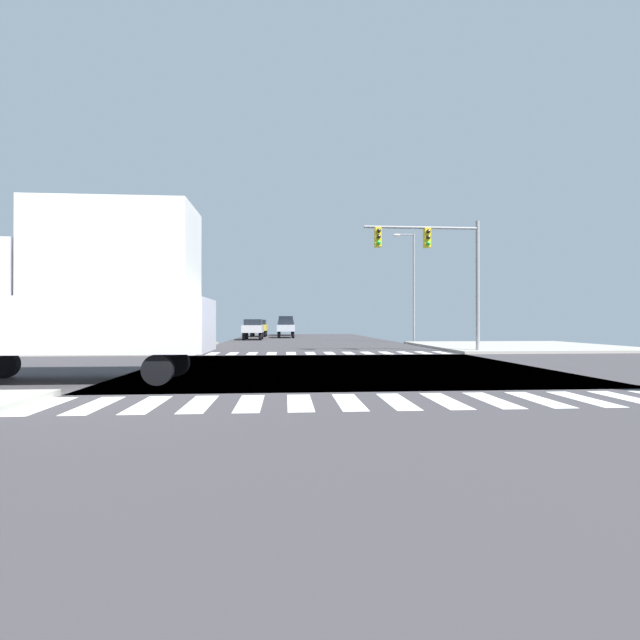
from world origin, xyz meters
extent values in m
cube|color=#3C393C|center=(0.00, 0.00, -0.03)|extent=(14.00, 90.00, 0.05)
cube|color=#3C393C|center=(0.00, 0.00, -0.03)|extent=(90.00, 12.00, 0.05)
cube|color=#A09B91|center=(13.00, 12.00, 0.07)|extent=(12.00, 12.00, 0.14)
cube|color=#A09A8A|center=(-13.00, 12.00, 0.07)|extent=(12.00, 12.00, 0.14)
cube|color=silver|center=(-6.75, -7.30, 0.00)|extent=(0.50, 2.00, 0.01)
cube|color=silver|center=(-5.75, -7.30, 0.00)|extent=(0.50, 2.00, 0.01)
cube|color=silver|center=(-4.75, -7.30, 0.00)|extent=(0.50, 2.00, 0.01)
cube|color=silver|center=(-3.75, -7.30, 0.00)|extent=(0.50, 2.00, 0.01)
cube|color=silver|center=(-2.75, -7.30, 0.00)|extent=(0.50, 2.00, 0.01)
cube|color=silver|center=(-1.75, -7.30, 0.00)|extent=(0.50, 2.00, 0.01)
cube|color=silver|center=(-0.75, -7.30, 0.00)|extent=(0.50, 2.00, 0.01)
cube|color=silver|center=(0.25, -7.30, 0.00)|extent=(0.50, 2.00, 0.01)
cube|color=silver|center=(1.25, -7.30, 0.00)|extent=(0.50, 2.00, 0.01)
cube|color=silver|center=(2.25, -7.30, 0.00)|extent=(0.50, 2.00, 0.01)
cube|color=silver|center=(3.25, -7.30, 0.00)|extent=(0.50, 2.00, 0.01)
cube|color=silver|center=(4.25, -7.30, 0.00)|extent=(0.50, 2.00, 0.01)
cube|color=silver|center=(5.25, -7.30, 0.00)|extent=(0.50, 2.00, 0.01)
cube|color=silver|center=(-6.75, 7.30, 0.00)|extent=(0.50, 2.00, 0.01)
cube|color=silver|center=(-5.75, 7.30, 0.00)|extent=(0.50, 2.00, 0.01)
cube|color=silver|center=(-4.75, 7.30, 0.00)|extent=(0.50, 2.00, 0.01)
cube|color=silver|center=(-3.75, 7.30, 0.00)|extent=(0.50, 2.00, 0.01)
cube|color=silver|center=(-2.75, 7.30, 0.00)|extent=(0.50, 2.00, 0.01)
cube|color=silver|center=(-1.75, 7.30, 0.00)|extent=(0.50, 2.00, 0.01)
cube|color=silver|center=(-0.75, 7.30, 0.00)|extent=(0.50, 2.00, 0.01)
cube|color=silver|center=(0.25, 7.30, 0.00)|extent=(0.50, 2.00, 0.01)
cube|color=silver|center=(1.25, 7.30, 0.00)|extent=(0.50, 2.00, 0.01)
cube|color=silver|center=(2.25, 7.30, 0.00)|extent=(0.50, 2.00, 0.01)
cube|color=silver|center=(3.25, 7.30, 0.00)|extent=(0.50, 2.00, 0.01)
cube|color=silver|center=(4.25, 7.30, 0.00)|extent=(0.50, 2.00, 0.01)
cube|color=silver|center=(5.25, 7.30, 0.00)|extent=(0.50, 2.00, 0.01)
cube|color=silver|center=(6.25, 7.30, 0.00)|extent=(0.50, 2.00, 0.01)
cylinder|color=gray|center=(8.16, 7.11, 3.50)|extent=(0.20, 0.20, 7.01)
cylinder|color=gray|center=(5.10, 7.11, 6.61)|extent=(6.11, 0.14, 0.14)
cube|color=yellow|center=(5.41, 7.11, 6.06)|extent=(0.32, 0.40, 1.00)
sphere|color=black|center=(5.41, 6.87, 6.37)|extent=(0.22, 0.22, 0.22)
sphere|color=black|center=(5.41, 6.87, 6.06)|extent=(0.22, 0.22, 0.22)
sphere|color=green|center=(5.41, 6.87, 5.75)|extent=(0.22, 0.22, 0.22)
cube|color=yellow|center=(2.78, 7.11, 6.06)|extent=(0.32, 0.40, 1.00)
sphere|color=black|center=(2.78, 6.87, 6.37)|extent=(0.22, 0.22, 0.22)
sphere|color=black|center=(2.78, 6.87, 6.06)|extent=(0.22, 0.22, 0.22)
sphere|color=green|center=(2.78, 6.87, 5.75)|extent=(0.22, 0.22, 0.22)
cylinder|color=gray|center=(8.11, 19.08, 4.33)|extent=(0.16, 0.16, 8.65)
cylinder|color=gray|center=(7.41, 19.08, 8.55)|extent=(1.40, 0.10, 0.10)
ellipsoid|color=silver|center=(6.71, 19.08, 8.50)|extent=(0.60, 0.32, 0.20)
cube|color=beige|center=(-17.17, 15.38, 1.92)|extent=(14.61, 10.80, 3.83)
cube|color=beige|center=(-17.17, 15.38, 4.03)|extent=(14.91, 11.10, 0.40)
cube|color=black|center=(-8.36, 10.98, 0.90)|extent=(0.24, 2.20, 1.80)
cylinder|color=black|center=(-4.28, 24.53, 0.34)|extent=(0.26, 0.68, 0.68)
cylinder|color=black|center=(-5.72, 24.53, 0.34)|extent=(0.26, 0.68, 0.68)
cylinder|color=black|center=(-4.28, 27.45, 0.34)|extent=(0.26, 0.68, 0.68)
cylinder|color=black|center=(-5.72, 27.45, 0.34)|extent=(0.26, 0.68, 0.68)
cube|color=#B1ADB2|center=(-5.00, 25.99, 1.01)|extent=(1.80, 4.30, 0.66)
cube|color=black|center=(-5.00, 25.99, 1.61)|extent=(1.55, 2.24, 0.54)
cylinder|color=black|center=(-1.28, 29.75, 0.34)|extent=(0.26, 0.68, 0.68)
cylinder|color=black|center=(-2.72, 29.75, 0.34)|extent=(0.26, 0.68, 0.68)
cylinder|color=black|center=(-1.28, 32.68, 0.34)|extent=(0.26, 0.68, 0.68)
cylinder|color=black|center=(-2.72, 32.68, 0.34)|extent=(0.26, 0.68, 0.68)
cube|color=#ABB1BC|center=(-2.00, 31.21, 1.01)|extent=(1.80, 4.30, 0.66)
cube|color=black|center=(-2.00, 31.21, 1.61)|extent=(1.55, 2.24, 0.54)
cylinder|color=black|center=(-4.28, 33.68, 0.34)|extent=(0.26, 0.68, 0.68)
cylinder|color=black|center=(-5.72, 33.68, 0.34)|extent=(0.26, 0.68, 0.68)
cylinder|color=black|center=(-4.28, 36.60, 0.34)|extent=(0.26, 0.68, 0.68)
cylinder|color=black|center=(-5.72, 36.60, 0.34)|extent=(0.26, 0.68, 0.68)
cube|color=gold|center=(-5.00, 35.14, 1.01)|extent=(1.80, 4.30, 0.66)
cube|color=black|center=(-5.00, 35.14, 1.61)|extent=(1.55, 2.24, 0.54)
cylinder|color=black|center=(-10.21, -2.54, 0.40)|extent=(0.80, 0.26, 0.80)
cylinder|color=black|center=(-5.32, -4.46, 0.40)|extent=(0.80, 0.26, 0.80)
cylinder|color=black|center=(-5.32, -2.54, 0.40)|extent=(0.80, 0.26, 0.80)
cube|color=silver|center=(-7.77, -3.50, 1.54)|extent=(7.20, 2.40, 1.49)
cube|color=white|center=(-6.69, -3.50, 3.57)|extent=(4.18, 2.30, 2.56)
cylinder|color=black|center=(-1.22, 38.27, 0.37)|extent=(0.26, 0.74, 0.74)
cylinder|color=black|center=(-2.78, 38.27, 0.37)|extent=(0.26, 0.74, 0.74)
cylinder|color=black|center=(-1.22, 41.40, 0.37)|extent=(0.26, 0.74, 0.74)
cylinder|color=black|center=(-2.78, 41.40, 0.37)|extent=(0.26, 0.74, 0.74)
cube|color=navy|center=(-2.00, 39.83, 1.18)|extent=(1.96, 4.60, 0.88)
cube|color=black|center=(-2.00, 39.83, 1.98)|extent=(1.69, 3.22, 0.72)
camera|label=1|loc=(-2.04, -16.57, 1.63)|focal=25.78mm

